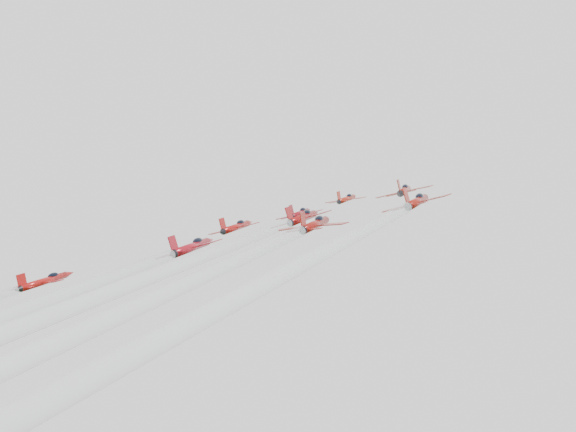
% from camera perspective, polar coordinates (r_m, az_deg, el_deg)
% --- Properties ---
extents(jet_lead, '(8.43, 10.67, 7.19)m').
position_cam_1_polar(jet_lead, '(141.16, 4.66, 1.38)').
color(jet_lead, '#B22210').
extents(jet_row2_left, '(10.26, 12.99, 8.76)m').
position_cam_1_polar(jet_row2_left, '(132.74, -4.09, -0.84)').
color(jet_row2_left, '#AF1210').
extents(jet_row2_center, '(8.70, 11.01, 7.43)m').
position_cam_1_polar(jet_row2_center, '(126.19, 0.99, 0.23)').
color(jet_row2_center, maroon).
extents(jet_row2_right, '(9.79, 12.40, 8.36)m').
position_cam_1_polar(jet_row2_right, '(121.68, 9.19, 2.02)').
color(jet_row2_right, '#9E1B0F').
extents(jet_center, '(10.12, 93.51, 60.04)m').
position_cam_1_polar(jet_center, '(67.56, -13.25, -5.66)').
color(jet_center, '#A00F0F').
extents(jet_rear_right, '(9.07, 83.82, 53.82)m').
position_cam_1_polar(jet_rear_right, '(50.93, -14.34, -7.65)').
color(jet_rear_right, '#9A150E').
extents(jet_rear_farright, '(8.73, 80.66, 51.79)m').
position_cam_1_polar(jet_rear_farright, '(48.35, 0.41, -4.49)').
color(jet_rear_farright, '#A2190F').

